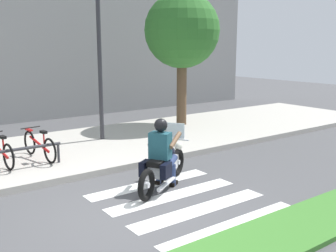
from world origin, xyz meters
name	(u,v)px	position (x,y,z in m)	size (l,w,h in m)	color
ground_plane	(125,209)	(0.00, 0.00, 0.00)	(48.00, 48.00, 0.00)	#4C4C4F
sidewalk	(45,154)	(0.00, 4.05, 0.07)	(24.00, 4.40, 0.15)	#B7B2A8
crosswalk_stripe_0	(234,226)	(1.05, -1.60, 0.00)	(2.80, 0.40, 0.01)	white
crosswalk_stripe_1	(201,209)	(1.05, -0.80, 0.00)	(2.80, 0.40, 0.01)	white
crosswalk_stripe_2	(173,195)	(1.05, 0.00, 0.00)	(2.80, 0.40, 0.01)	white
crosswalk_stripe_3	(150,184)	(1.05, 0.80, 0.00)	(2.80, 0.40, 0.01)	white
motorcycle	(164,165)	(1.19, 0.51, 0.45)	(1.91, 1.23, 1.19)	black
rider	(162,149)	(1.12, 0.47, 0.81)	(0.77, 0.72, 1.42)	#1E4C59
bicycle_2	(0,151)	(-1.21, 3.46, 0.48)	(0.48, 1.59, 0.72)	black
bicycle_3	(39,145)	(-0.32, 3.46, 0.48)	(0.48, 1.66, 0.72)	black
street_lamp	(99,46)	(1.83, 4.45, 2.77)	(0.28, 0.28, 4.61)	#2D2D33
tree_near_rack	(182,31)	(5.04, 4.85, 3.25)	(2.48, 2.48, 4.53)	brown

